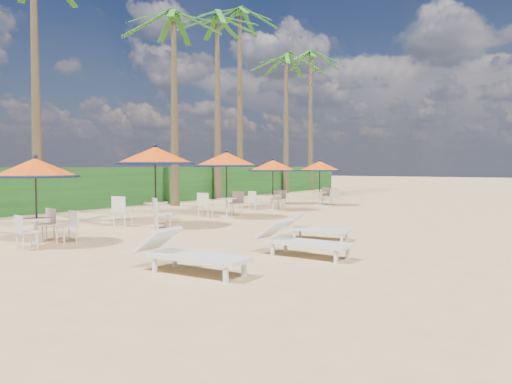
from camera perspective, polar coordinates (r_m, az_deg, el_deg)
ground at (r=9.57m, az=-3.97°, el=-8.32°), size 160.00×160.00×0.00m
scrub_hedge at (r=26.65m, az=-12.79°, el=0.82°), size 3.00×40.00×1.80m
station_0 at (r=13.01m, az=-23.72°, el=1.41°), size 2.06×2.06×2.15m
station_1 at (r=15.78m, az=-11.61°, el=3.27°), size 2.48×2.48×2.58m
station_2 at (r=18.25m, az=-3.46°, el=3.04°), size 2.38×2.38×2.48m
station_3 at (r=21.29m, az=1.90°, el=2.31°), size 2.13×2.13×2.22m
station_4 at (r=24.01m, az=7.43°, el=2.49°), size 2.10×2.22×2.20m
lounger_near at (r=8.87m, az=-7.78°, el=-6.87°), size 2.18×0.76×0.77m
lounger_mid at (r=10.43m, az=5.06°, el=-5.45°), size 2.09×0.71×0.74m
lounger_far at (r=12.94m, az=6.56°, el=-4.04°), size 1.83×0.82×0.63m
palm_3 at (r=24.52m, az=-9.39°, el=18.06°), size 5.00×5.00×9.05m
palm_4 at (r=29.07m, az=-4.46°, el=18.00°), size 5.00×5.00×10.27m
palm_5 at (r=32.53m, az=-1.87°, el=18.70°), size 5.00×5.00×11.64m
palm_6 at (r=35.43m, az=3.47°, el=14.15°), size 5.00×5.00×9.55m
palm_7 at (r=39.92m, az=6.29°, el=14.44°), size 5.00×5.00×10.70m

